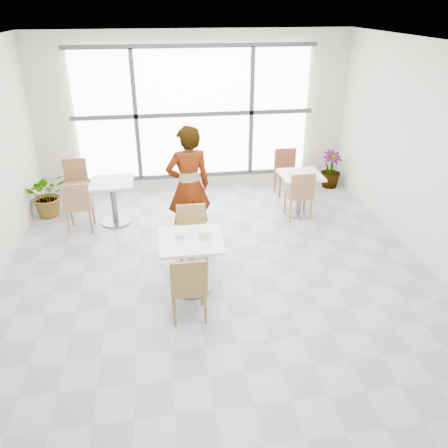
{
  "coord_description": "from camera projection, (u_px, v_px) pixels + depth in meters",
  "views": [
    {
      "loc": [
        -0.75,
        -5.21,
        3.47
      ],
      "look_at": [
        0.0,
        -0.3,
        1.0
      ],
      "focal_mm": 36.4,
      "sensor_mm": 36.0,
      "label": 1
    }
  ],
  "objects": [
    {
      "name": "plant_right",
      "position": [
        331.0,
        169.0,
        9.18
      ],
      "size": [
        0.49,
        0.49,
        0.75
      ],
      "primitive_type": "imported",
      "rotation": [
        0.0,
        0.0,
        0.2
      ],
      "color": "#3F7B3B",
      "rests_on": "ground"
    },
    {
      "name": "main_table",
      "position": [
        191.0,
        255.0,
        5.82
      ],
      "size": [
        0.8,
        0.8,
        0.75
      ],
      "color": "white",
      "rests_on": "ground"
    },
    {
      "name": "bg_table_right",
      "position": [
        300.0,
        188.0,
        7.97
      ],
      "size": [
        0.7,
        0.7,
        0.75
      ],
      "color": "white",
      "rests_on": "ground"
    },
    {
      "name": "floor",
      "position": [
        221.0,
        279.0,
        6.26
      ],
      "size": [
        7.0,
        7.0,
        0.0
      ],
      "primitive_type": "plane",
      "color": "#9E9EA5",
      "rests_on": "ground"
    },
    {
      "name": "chair_far",
      "position": [
        192.0,
        231.0,
        6.46
      ],
      "size": [
        0.42,
        0.42,
        0.87
      ],
      "color": "#A5874A",
      "rests_on": "ground"
    },
    {
      "name": "wall_right",
      "position": [
        445.0,
        165.0,
        5.99
      ],
      "size": [
        0.0,
        7.0,
        7.0
      ],
      "primitive_type": "plane",
      "rotation": [
        1.57,
        0.0,
        -1.57
      ],
      "color": "silver",
      "rests_on": "ground"
    },
    {
      "name": "ceiling",
      "position": [
        220.0,
        47.0,
        4.92
      ],
      "size": [
        7.0,
        7.0,
        0.0
      ],
      "primitive_type": "plane",
      "rotation": [
        3.14,
        0.0,
        0.0
      ],
      "color": "white",
      "rests_on": "ground"
    },
    {
      "name": "wall_front",
      "position": [
        312.0,
        399.0,
        2.49
      ],
      "size": [
        6.0,
        0.0,
        6.0
      ],
      "primitive_type": "plane",
      "rotation": [
        -1.57,
        0.0,
        0.0
      ],
      "color": "silver",
      "rests_on": "ground"
    },
    {
      "name": "bg_chair_right_far",
      "position": [
        286.0,
        169.0,
        8.84
      ],
      "size": [
        0.42,
        0.42,
        0.87
      ],
      "color": "brown",
      "rests_on": "ground"
    },
    {
      "name": "bg_chair_left_near",
      "position": [
        78.0,
        204.0,
        7.33
      ],
      "size": [
        0.42,
        0.42,
        0.87
      ],
      "rotation": [
        0.0,
        0.0,
        3.14
      ],
      "color": "#956C4A",
      "rests_on": "ground"
    },
    {
      "name": "bg_chair_left_far",
      "position": [
        76.0,
        180.0,
        8.29
      ],
      "size": [
        0.42,
        0.42,
        0.87
      ],
      "color": "olive",
      "rests_on": "ground"
    },
    {
      "name": "bg_table_left",
      "position": [
        113.0,
        196.0,
        7.64
      ],
      "size": [
        0.7,
        0.7,
        0.75
      ],
      "color": "silver",
      "rests_on": "ground"
    },
    {
      "name": "coffee_cup",
      "position": [
        179.0,
        236.0,
        5.73
      ],
      "size": [
        0.16,
        0.13,
        0.07
      ],
      "color": "silver",
      "rests_on": "main_table"
    },
    {
      "name": "oatmeal_bowl",
      "position": [
        205.0,
        234.0,
        5.75
      ],
      "size": [
        0.21,
        0.21,
        0.09
      ],
      "color": "silver",
      "rests_on": "main_table"
    },
    {
      "name": "person",
      "position": [
        189.0,
        187.0,
        6.82
      ],
      "size": [
        0.75,
        0.56,
        1.87
      ],
      "primitive_type": "imported",
      "rotation": [
        0.0,
        0.0,
        3.32
      ],
      "color": "black",
      "rests_on": "ground"
    },
    {
      "name": "plant_left",
      "position": [
        48.0,
        194.0,
        7.94
      ],
      "size": [
        0.88,
        0.82,
        0.79
      ],
      "primitive_type": "imported",
      "rotation": [
        0.0,
        0.0,
        0.33
      ],
      "color": "#4B843E",
      "rests_on": "ground"
    },
    {
      "name": "window",
      "position": [
        195.0,
        114.0,
        8.63
      ],
      "size": [
        4.6,
        0.07,
        2.52
      ],
      "color": "white",
      "rests_on": "ground"
    },
    {
      "name": "bg_chair_right_near",
      "position": [
        300.0,
        193.0,
        7.75
      ],
      "size": [
        0.42,
        0.42,
        0.87
      ],
      "rotation": [
        0.0,
        0.0,
        3.14
      ],
      "color": "#A26E3D",
      "rests_on": "ground"
    },
    {
      "name": "wall_back",
      "position": [
        194.0,
        113.0,
        8.69
      ],
      "size": [
        6.0,
        0.0,
        6.0
      ],
      "primitive_type": "plane",
      "rotation": [
        1.57,
        0.0,
        0.0
      ],
      "color": "silver",
      "rests_on": "ground"
    },
    {
      "name": "chair_near",
      "position": [
        189.0,
        285.0,
        5.25
      ],
      "size": [
        0.42,
        0.42,
        0.87
      ],
      "rotation": [
        0.0,
        0.0,
        3.14
      ],
      "color": "olive",
      "rests_on": "ground"
    }
  ]
}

